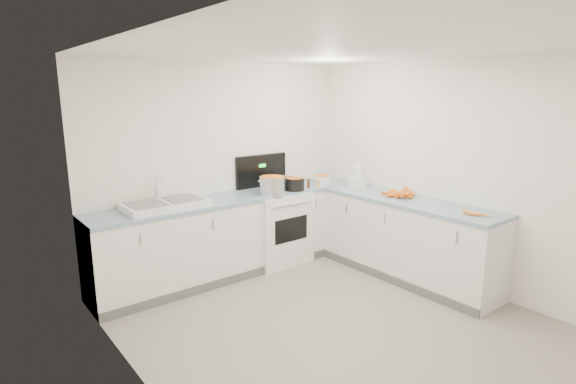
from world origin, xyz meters
TOP-DOWN VIEW (x-y plane):
  - floor at (0.00, 0.00)m, footprint 3.50×4.00m
  - ceiling at (0.00, 0.00)m, footprint 3.50×4.00m
  - wall_back at (0.00, 2.00)m, footprint 3.50×0.00m
  - wall_left at (-1.75, 0.00)m, footprint 0.00×4.00m
  - wall_right at (1.75, 0.00)m, footprint 0.00×4.00m
  - counter_back at (0.00, 1.70)m, footprint 3.50×0.62m
  - counter_right at (1.45, 0.30)m, footprint 0.62×2.20m
  - stove at (0.55, 1.69)m, footprint 0.76×0.65m
  - sink at (-0.90, 1.70)m, footprint 0.86×0.52m
  - steel_pot at (0.39, 1.52)m, footprint 0.37×0.37m
  - black_pot at (0.74, 1.52)m, footprint 0.25×0.25m
  - wooden_spoon at (0.74, 1.52)m, footprint 0.13×0.41m
  - mixing_bowl at (1.30, 1.63)m, footprint 0.31×0.31m
  - extract_bottle at (0.96, 1.51)m, footprint 0.04×0.04m
  - spice_jar at (1.09, 1.47)m, footprint 0.06×0.06m
  - food_processor at (1.47, 1.13)m, footprint 0.19×0.22m
  - carrot_pile at (1.48, 0.46)m, footprint 0.43×0.40m
  - peeled_carrots at (1.40, -0.56)m, footprint 0.12×0.30m
  - peelings at (-1.14, 1.71)m, footprint 0.17×0.23m

SIDE VIEW (x-z plane):
  - floor at x=0.00m, z-range 0.00..0.00m
  - counter_back at x=0.00m, z-range 0.00..0.94m
  - counter_right at x=1.45m, z-range 0.00..0.94m
  - stove at x=0.55m, z-range -0.21..1.15m
  - peeled_carrots at x=1.40m, z-range 0.94..0.98m
  - carrot_pile at x=1.48m, z-range 0.93..1.02m
  - sink at x=-0.90m, z-range 0.82..1.13m
  - spice_jar at x=1.09m, z-range 0.94..1.04m
  - extract_bottle at x=0.96m, z-range 0.94..1.04m
  - mixing_bowl at x=1.30m, z-range 0.94..1.05m
  - black_pot at x=0.74m, z-range 0.92..1.10m
  - peelings at x=-1.14m, z-range 1.01..1.02m
  - steel_pot at x=0.39m, z-range 0.92..1.15m
  - food_processor at x=1.47m, z-range 0.92..1.24m
  - wooden_spoon at x=0.74m, z-range 1.10..1.11m
  - wall_back at x=0.00m, z-range 0.00..2.50m
  - wall_left at x=-1.75m, z-range 0.00..2.50m
  - wall_right at x=1.75m, z-range 0.00..2.50m
  - ceiling at x=0.00m, z-range 2.50..2.50m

